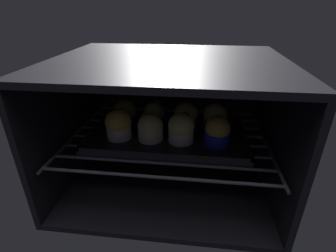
# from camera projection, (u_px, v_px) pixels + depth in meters

# --- Properties ---
(oven_cavity) EXTENTS (0.59, 0.47, 0.37)m
(oven_cavity) POSITION_uv_depth(u_px,v_px,m) (170.00, 119.00, 0.75)
(oven_cavity) COLOR black
(oven_cavity) RESTS_ON ground
(oven_rack) EXTENTS (0.55, 0.42, 0.01)m
(oven_rack) POSITION_uv_depth(u_px,v_px,m) (168.00, 136.00, 0.72)
(oven_rack) COLOR #51515B
(oven_rack) RESTS_ON oven_cavity
(baking_tray) EXTENTS (0.43, 0.25, 0.02)m
(baking_tray) POSITION_uv_depth(u_px,v_px,m) (168.00, 134.00, 0.71)
(baking_tray) COLOR black
(baking_tray) RESTS_ON oven_rack
(muffin_row0_col0) EXTENTS (0.07, 0.07, 0.08)m
(muffin_row0_col0) POSITION_uv_depth(u_px,v_px,m) (119.00, 125.00, 0.67)
(muffin_row0_col0) COLOR silver
(muffin_row0_col0) RESTS_ON baking_tray
(muffin_row0_col1) EXTENTS (0.07, 0.07, 0.07)m
(muffin_row0_col1) POSITION_uv_depth(u_px,v_px,m) (150.00, 128.00, 0.66)
(muffin_row0_col1) COLOR silver
(muffin_row0_col1) RESTS_ON baking_tray
(muffin_row0_col2) EXTENTS (0.07, 0.07, 0.08)m
(muffin_row0_col2) POSITION_uv_depth(u_px,v_px,m) (181.00, 128.00, 0.65)
(muffin_row0_col2) COLOR silver
(muffin_row0_col2) RESTS_ON baking_tray
(muffin_row0_col3) EXTENTS (0.07, 0.07, 0.08)m
(muffin_row0_col3) POSITION_uv_depth(u_px,v_px,m) (217.00, 131.00, 0.64)
(muffin_row0_col3) COLOR #1928B7
(muffin_row0_col3) RESTS_ON baking_tray
(muffin_row1_col0) EXTENTS (0.07, 0.07, 0.08)m
(muffin_row1_col0) POSITION_uv_depth(u_px,v_px,m) (125.00, 113.00, 0.75)
(muffin_row1_col0) COLOR #1928B7
(muffin_row1_col0) RESTS_ON baking_tray
(muffin_row1_col1) EXTENTS (0.07, 0.07, 0.08)m
(muffin_row1_col1) POSITION_uv_depth(u_px,v_px,m) (154.00, 115.00, 0.74)
(muffin_row1_col1) COLOR #1928B7
(muffin_row1_col1) RESTS_ON baking_tray
(muffin_row1_col2) EXTENTS (0.07, 0.07, 0.07)m
(muffin_row1_col2) POSITION_uv_depth(u_px,v_px,m) (186.00, 116.00, 0.73)
(muffin_row1_col2) COLOR red
(muffin_row1_col2) RESTS_ON baking_tray
(muffin_row1_col3) EXTENTS (0.07, 0.07, 0.08)m
(muffin_row1_col3) POSITION_uv_depth(u_px,v_px,m) (215.00, 117.00, 0.72)
(muffin_row1_col3) COLOR red
(muffin_row1_col3) RESTS_ON baking_tray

